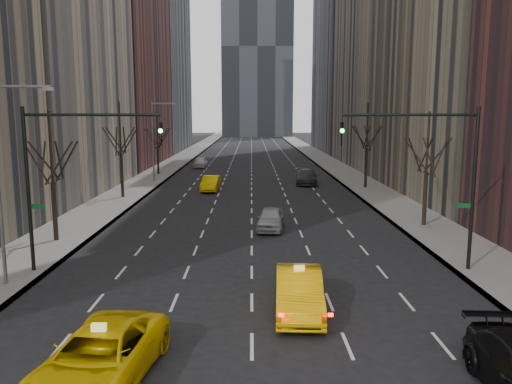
{
  "coord_description": "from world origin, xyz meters",
  "views": [
    {
      "loc": [
        -0.01,
        -11.89,
        7.79
      ],
      "look_at": [
        0.24,
        15.47,
        3.5
      ],
      "focal_mm": 35.0,
      "sensor_mm": 36.0,
      "label": 1
    }
  ],
  "objects": [
    {
      "name": "traffic_mast_left",
      "position": [
        -9.11,
        12.0,
        5.49
      ],
      "size": [
        6.69,
        0.39,
        8.0
      ],
      "color": "black",
      "rests_on": "ground"
    },
    {
      "name": "bld_left_deep",
      "position": [
        -21.5,
        96.0,
        30.0
      ],
      "size": [
        14.0,
        30.0,
        60.0
      ],
      "primitive_type": "cube",
      "color": "slate",
      "rests_on": "ground"
    },
    {
      "name": "taxi_suv",
      "position": [
        -4.42,
        1.65,
        0.82
      ],
      "size": [
        3.46,
        6.18,
        1.63
      ],
      "primitive_type": "imported",
      "rotation": [
        0.0,
        0.0,
        -0.13
      ],
      "color": "yellow",
      "rests_on": "ground"
    },
    {
      "name": "sidewalk_right",
      "position": [
        12.25,
        70.0,
        0.07
      ],
      "size": [
        4.5,
        320.0,
        0.15
      ],
      "primitive_type": "cube",
      "color": "slate",
      "rests_on": "ground"
    },
    {
      "name": "silver_sedan_ahead",
      "position": [
        1.31,
        21.37,
        0.74
      ],
      "size": [
        2.21,
        4.49,
        1.47
      ],
      "primitive_type": "imported",
      "rotation": [
        0.0,
        0.0,
        -0.11
      ],
      "color": "#9EA0A6",
      "rests_on": "ground"
    },
    {
      "name": "far_taxi",
      "position": [
        -4.16,
        38.57,
        0.76
      ],
      "size": [
        1.9,
        4.71,
        1.52
      ],
      "primitive_type": "imported",
      "rotation": [
        0.0,
        0.0,
        -0.06
      ],
      "color": "yellow",
      "rests_on": "ground"
    },
    {
      "name": "far_suv_grey",
      "position": [
        6.17,
        43.62,
        0.83
      ],
      "size": [
        2.89,
        5.92,
        1.66
      ],
      "primitive_type": "imported",
      "rotation": [
        0.0,
        0.0,
        -0.1
      ],
      "color": "#2E2E33",
      "rests_on": "ground"
    },
    {
      "name": "streetlight_far",
      "position": [
        -10.84,
        45.0,
        5.62
      ],
      "size": [
        2.83,
        0.22,
        9.0
      ],
      "color": "slate",
      "rests_on": "ground"
    },
    {
      "name": "tree_lw_b",
      "position": [
        -12.0,
        18.0,
        3.72
      ],
      "size": [
        3.36,
        3.5,
        7.82
      ],
      "color": "black",
      "rests_on": "ground"
    },
    {
      "name": "tree_rw_c",
      "position": [
        12.0,
        40.0,
        4.04
      ],
      "size": [
        3.36,
        3.5,
        8.74
      ],
      "color": "black",
      "rests_on": "ground"
    },
    {
      "name": "traffic_mast_right",
      "position": [
        9.11,
        12.0,
        5.49
      ],
      "size": [
        6.69,
        0.39,
        8.0
      ],
      "color": "black",
      "rests_on": "ground"
    },
    {
      "name": "tree_lw_c",
      "position": [
        -12.0,
        34.0,
        4.04
      ],
      "size": [
        3.36,
        3.5,
        8.74
      ],
      "color": "black",
      "rests_on": "ground"
    },
    {
      "name": "tree_rw_b",
      "position": [
        12.0,
        22.0,
        3.72
      ],
      "size": [
        3.36,
        3.5,
        7.82
      ],
      "color": "black",
      "rests_on": "ground"
    },
    {
      "name": "streetlight_near",
      "position": [
        -10.84,
        10.0,
        5.62
      ],
      "size": [
        2.83,
        0.22,
        9.0
      ],
      "color": "slate",
      "rests_on": "ground"
    },
    {
      "name": "bld_left_far",
      "position": [
        -21.5,
        66.0,
        22.0
      ],
      "size": [
        14.0,
        28.0,
        44.0
      ],
      "primitive_type": "cube",
      "color": "brown",
      "rests_on": "ground"
    },
    {
      "name": "far_car_white",
      "position": [
        -7.49,
        60.86,
        0.76
      ],
      "size": [
        1.91,
        4.52,
        1.52
      ],
      "primitive_type": "imported",
      "rotation": [
        0.0,
        0.0,
        -0.02
      ],
      "color": "silver",
      "rests_on": "ground"
    },
    {
      "name": "bld_right_deep",
      "position": [
        21.5,
        95.0,
        29.0
      ],
      "size": [
        14.0,
        30.0,
        58.0
      ],
      "primitive_type": "cube",
      "color": "slate",
      "rests_on": "ground"
    },
    {
      "name": "taxi_sedan",
      "position": [
        1.87,
        6.97,
        0.84
      ],
      "size": [
        2.06,
        5.22,
        1.69
      ],
      "primitive_type": "imported",
      "rotation": [
        0.0,
        0.0,
        -0.05
      ],
      "color": "#FFB505",
      "rests_on": "ground"
    },
    {
      "name": "sidewalk_left",
      "position": [
        -12.25,
        70.0,
        0.07
      ],
      "size": [
        4.5,
        320.0,
        0.15
      ],
      "primitive_type": "cube",
      "color": "slate",
      "rests_on": "ground"
    },
    {
      "name": "tree_lw_d",
      "position": [
        -12.0,
        52.0,
        3.56
      ],
      "size": [
        3.36,
        3.5,
        7.36
      ],
      "color": "black",
      "rests_on": "ground"
    }
  ]
}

